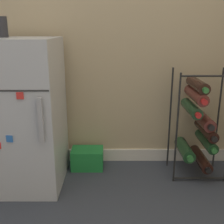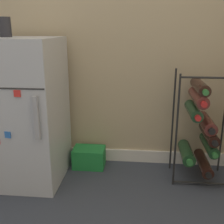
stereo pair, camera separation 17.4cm
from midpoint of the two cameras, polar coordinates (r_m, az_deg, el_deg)
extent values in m
plane|color=#333842|center=(1.66, 1.35, -18.40)|extent=(14.00, 14.00, 0.00)
cube|color=silver|center=(2.11, 2.56, -8.74)|extent=(7.10, 0.01, 0.09)
cube|color=#B7BABF|center=(1.81, -15.15, 0.04)|extent=(0.48, 0.47, 0.90)
cube|color=#2D2D2D|center=(1.55, -18.77, 4.54)|extent=(0.47, 0.00, 0.01)
cube|color=#9E9EA3|center=(1.51, -11.94, -1.30)|extent=(0.02, 0.02, 0.24)
cube|color=red|center=(1.52, -15.66, 3.60)|extent=(0.04, 0.01, 0.04)
cube|color=blue|center=(1.62, -17.59, -4.51)|extent=(0.04, 0.01, 0.04)
cylinder|color=black|center=(1.75, 15.78, -4.04)|extent=(0.01, 0.01, 0.71)
cylinder|color=black|center=(1.94, 14.77, -1.80)|extent=(0.01, 0.01, 0.71)
cylinder|color=black|center=(2.02, 24.02, -2.01)|extent=(0.01, 0.01, 0.71)
cylinder|color=black|center=(1.92, 19.95, -13.44)|extent=(0.33, 0.01, 0.01)
cylinder|color=black|center=(1.70, 22.19, 6.45)|extent=(0.33, 0.01, 0.01)
cylinder|color=black|center=(1.98, 20.49, -9.74)|extent=(0.07, 0.30, 0.07)
cylinder|color=black|center=(1.84, 21.70, -11.94)|extent=(0.03, 0.02, 0.03)
cylinder|color=#19381E|center=(1.93, 17.41, -7.92)|extent=(0.08, 0.26, 0.08)
cylinder|color=#2D7033|center=(1.80, 18.26, -9.76)|extent=(0.04, 0.02, 0.04)
cylinder|color=#19381E|center=(1.94, 21.61, -6.29)|extent=(0.07, 0.28, 0.07)
cylinder|color=#2D7033|center=(1.80, 22.86, -8.16)|extent=(0.03, 0.02, 0.03)
cylinder|color=black|center=(1.91, 21.60, -4.10)|extent=(0.07, 0.29, 0.07)
cylinder|color=black|center=(1.76, 22.93, -5.93)|extent=(0.03, 0.02, 0.03)
cylinder|color=#56231E|center=(1.88, 21.19, -2.15)|extent=(0.08, 0.27, 0.08)
cylinder|color=black|center=(1.75, 22.37, -3.69)|extent=(0.04, 0.02, 0.04)
cylinder|color=#19381E|center=(1.83, 18.84, 0.24)|extent=(0.07, 0.28, 0.07)
cylinder|color=red|center=(1.69, 19.92, -1.21)|extent=(0.03, 0.02, 0.03)
cylinder|color=#56231E|center=(1.82, 19.79, 2.81)|extent=(0.07, 0.31, 0.07)
cylinder|color=red|center=(1.66, 21.09, 1.43)|extent=(0.04, 0.02, 0.04)
cylinder|color=black|center=(1.80, 20.12, 4.84)|extent=(0.07, 0.29, 0.07)
cylinder|color=#2D7033|center=(1.66, 21.39, 3.70)|extent=(0.03, 0.02, 0.03)
cube|color=#1E7F38|center=(2.02, -2.19, -9.23)|extent=(0.22, 0.16, 0.14)
cylinder|color=#28282D|center=(1.80, -18.24, 16.08)|extent=(0.07, 0.07, 0.11)
camera|label=1|loc=(0.09, -87.14, 0.87)|focal=45.00mm
camera|label=2|loc=(0.09, 92.86, -0.87)|focal=45.00mm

